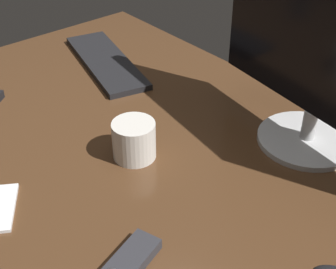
# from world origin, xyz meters

# --- Properties ---
(desk) EXTENTS (1.40, 0.84, 0.02)m
(desk) POSITION_xyz_m (0.00, 0.00, 0.01)
(desk) COLOR #4C301C
(desk) RESTS_ON ground
(monitor) EXTENTS (0.53, 0.21, 0.42)m
(monitor) POSITION_xyz_m (0.18, 0.27, 0.24)
(monitor) COLOR silver
(monitor) RESTS_ON desk
(keyboard) EXTENTS (0.39, 0.20, 0.02)m
(keyboard) POSITION_xyz_m (-0.40, 0.15, 0.03)
(keyboard) COLOR black
(keyboard) RESTS_ON desk
(coffee_mug) EXTENTS (0.09, 0.09, 0.08)m
(coffee_mug) POSITION_xyz_m (-0.02, -0.04, 0.06)
(coffee_mug) COLOR silver
(coffee_mug) RESTS_ON desk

